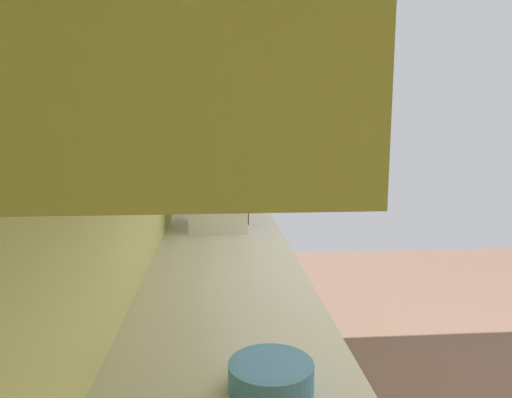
% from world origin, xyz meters
% --- Properties ---
extents(wall_back, '(4.45, 0.12, 2.74)m').
position_xyz_m(wall_back, '(0.00, 1.72, 1.37)').
color(wall_back, '#E2DD7E').
rests_on(wall_back, ground_plane).
extents(upper_cabinets, '(2.65, 0.36, 0.65)m').
position_xyz_m(upper_cabinets, '(-0.44, 1.48, 1.81)').
color(upper_cabinets, '#D1D06D').
extents(oven_range, '(0.72, 0.62, 1.09)m').
position_xyz_m(oven_range, '(1.64, 1.36, 0.47)').
color(oven_range, '#B7BABF').
rests_on(oven_range, ground_plane).
extents(microwave, '(0.46, 0.33, 0.27)m').
position_xyz_m(microwave, '(0.84, 1.36, 1.05)').
color(microwave, white).
rests_on(microwave, counter_run).
extents(bowl, '(0.20, 0.20, 0.07)m').
position_xyz_m(bowl, '(-0.92, 1.25, 0.95)').
color(bowl, '#4C8CBF').
rests_on(bowl, counter_run).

